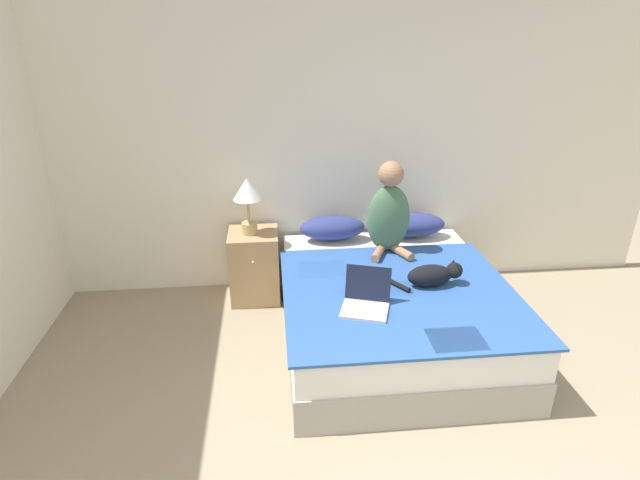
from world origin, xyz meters
name	(u,v)px	position (x,y,z in m)	size (l,w,h in m)	color
wall_back	(340,149)	(0.00, 3.26, 1.27)	(5.92, 0.05, 2.55)	silver
bed	(391,310)	(0.27, 2.22, 0.26)	(1.66, 1.93, 0.53)	#9E998E
pillow_near	(332,228)	(-0.09, 3.03, 0.63)	(0.57, 0.28, 0.21)	navy
pillow_far	(413,225)	(0.64, 3.03, 0.63)	(0.57, 0.28, 0.21)	navy
person_sitting	(389,213)	(0.34, 2.73, 0.87)	(0.36, 0.35, 0.77)	#476B4C
cat_tabby	(434,275)	(0.54, 2.10, 0.61)	(0.53, 0.19, 0.18)	black
laptop_open	(366,301)	(-0.01, 1.85, 0.58)	(0.38, 0.38, 0.26)	#B7B7BC
nightstand	(255,266)	(-0.79, 2.98, 0.32)	(0.43, 0.43, 0.63)	tan
table_lamp	(247,195)	(-0.81, 2.97, 0.98)	(0.24, 0.24, 0.49)	tan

